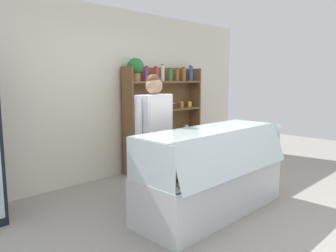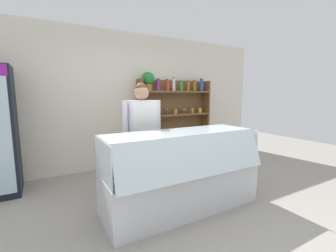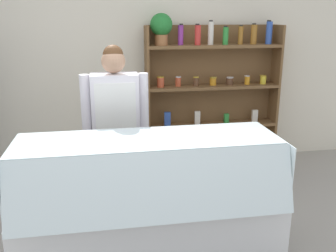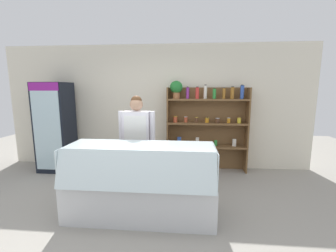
{
  "view_description": "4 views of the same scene",
  "coord_description": "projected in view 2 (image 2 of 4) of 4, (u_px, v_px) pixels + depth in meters",
  "views": [
    {
      "loc": [
        -2.95,
        -2.15,
        1.59
      ],
      "look_at": [
        0.04,
        0.82,
        0.98
      ],
      "focal_mm": 35.0,
      "sensor_mm": 36.0,
      "label": 1
    },
    {
      "loc": [
        -1.43,
        -2.21,
        1.48
      ],
      "look_at": [
        0.25,
        0.77,
        0.99
      ],
      "focal_mm": 24.0,
      "sensor_mm": 36.0,
      "label": 2
    },
    {
      "loc": [
        -0.21,
        -2.49,
        1.9
      ],
      "look_at": [
        0.34,
        0.71,
        0.94
      ],
      "focal_mm": 40.0,
      "sensor_mm": 36.0,
      "label": 3
    },
    {
      "loc": [
        0.73,
        -2.74,
        1.76
      ],
      "look_at": [
        0.42,
        0.75,
        1.17
      ],
      "focal_mm": 24.0,
      "sensor_mm": 36.0,
      "label": 4
    }
  ],
  "objects": [
    {
      "name": "deli_display_case",
      "position": [
        181.0,
        185.0,
        2.92
      ],
      "size": [
        2.01,
        0.8,
        1.01
      ],
      "color": "silver",
      "rests_on": "ground"
    },
    {
      "name": "ground_plane",
      "position": [
        181.0,
        214.0,
        2.81
      ],
      "size": [
        12.0,
        12.0,
        0.0
      ],
      "primitive_type": "plane",
      "color": "gray"
    },
    {
      "name": "shop_clerk",
      "position": [
        142.0,
        128.0,
        3.39
      ],
      "size": [
        0.62,
        0.25,
        1.65
      ],
      "color": "#2D2D38",
      "rests_on": "ground"
    },
    {
      "name": "back_wall",
      "position": [
        122.0,
        101.0,
        4.56
      ],
      "size": [
        6.8,
        0.1,
        2.7
      ],
      "primitive_type": "cube",
      "color": "silver",
      "rests_on": "ground"
    },
    {
      "name": "shelving_unit",
      "position": [
        172.0,
        113.0,
        4.93
      ],
      "size": [
        1.69,
        0.29,
        1.92
      ],
      "color": "brown",
      "rests_on": "ground"
    }
  ]
}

